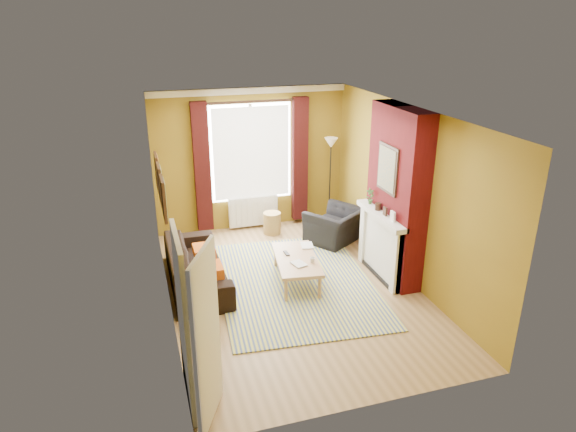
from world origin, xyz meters
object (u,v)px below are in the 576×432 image
at_px(sofa, 196,265).
at_px(coffee_table, 296,260).
at_px(armchair, 335,226).
at_px(floor_lamp, 331,157).
at_px(wicker_stool, 272,223).

height_order(sofa, coffee_table, sofa).
relative_size(sofa, armchair, 2.21).
relative_size(armchair, floor_lamp, 0.55).
bearing_deg(floor_lamp, coffee_table, -122.87).
distance_m(sofa, coffee_table, 1.61).
bearing_deg(wicker_stool, armchair, -35.23).
bearing_deg(floor_lamp, armchair, -104.29).
relative_size(wicker_stool, floor_lamp, 0.24).
height_order(sofa, armchair, armchair).
distance_m(coffee_table, floor_lamp, 2.82).
height_order(armchair, floor_lamp, floor_lamp).
relative_size(sofa, floor_lamp, 1.21).
bearing_deg(coffee_table, wicker_stool, 93.78).
bearing_deg(sofa, floor_lamp, -59.44).
height_order(sofa, wicker_stool, sofa).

